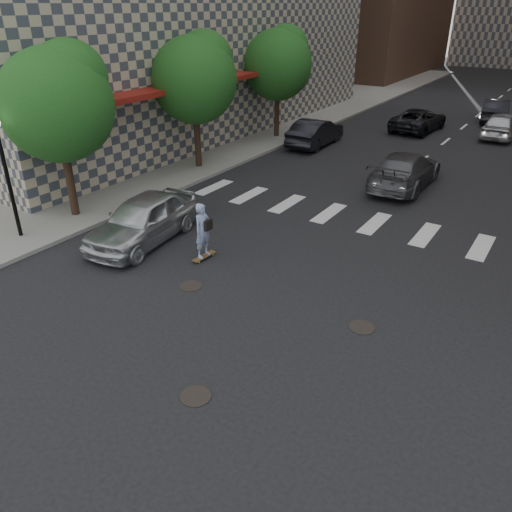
{
  "coord_description": "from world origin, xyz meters",
  "views": [
    {
      "loc": [
        6.92,
        -8.89,
        7.82
      ],
      "look_at": [
        -0.03,
        1.89,
        1.3
      ],
      "focal_mm": 35.0,
      "sensor_mm": 36.0,
      "label": 1
    }
  ],
  "objects_px": {
    "tree_a": "(60,99)",
    "traffic_car_b": "(405,170)",
    "traffic_car_e": "(496,110)",
    "tree_b": "(197,76)",
    "traffic_car_d": "(501,125)",
    "lamppost": "(4,162)",
    "traffic_car_c": "(419,120)",
    "silver_sedan": "(143,219)",
    "traffic_car_a": "(315,132)",
    "skateboarder": "(203,231)",
    "tree_c": "(280,61)"
  },
  "relations": [
    {
      "from": "tree_a",
      "to": "traffic_car_b",
      "type": "distance_m",
      "value": 15.22
    },
    {
      "from": "traffic_car_e",
      "to": "tree_a",
      "type": "bearing_deg",
      "value": 63.03
    },
    {
      "from": "traffic_car_e",
      "to": "tree_b",
      "type": "bearing_deg",
      "value": 56.13
    },
    {
      "from": "tree_b",
      "to": "traffic_car_d",
      "type": "xyz_separation_m",
      "value": [
        12.09,
        15.75,
        -3.83
      ]
    },
    {
      "from": "lamppost",
      "to": "traffic_car_c",
      "type": "relative_size",
      "value": 0.81
    },
    {
      "from": "silver_sedan",
      "to": "traffic_car_a",
      "type": "height_order",
      "value": "silver_sedan"
    },
    {
      "from": "skateboarder",
      "to": "traffic_car_d",
      "type": "relative_size",
      "value": 0.42
    },
    {
      "from": "tree_a",
      "to": "traffic_car_c",
      "type": "relative_size",
      "value": 1.25
    },
    {
      "from": "silver_sedan",
      "to": "traffic_car_e",
      "type": "distance_m",
      "value": 29.95
    },
    {
      "from": "lamppost",
      "to": "traffic_car_e",
      "type": "height_order",
      "value": "lamppost"
    },
    {
      "from": "tree_a",
      "to": "traffic_car_d",
      "type": "height_order",
      "value": "tree_a"
    },
    {
      "from": "silver_sedan",
      "to": "traffic_car_b",
      "type": "relative_size",
      "value": 0.9
    },
    {
      "from": "traffic_car_e",
      "to": "traffic_car_a",
      "type": "bearing_deg",
      "value": 53.11
    },
    {
      "from": "tree_a",
      "to": "traffic_car_a",
      "type": "xyz_separation_m",
      "value": [
        2.95,
        15.43,
        -3.84
      ]
    },
    {
      "from": "tree_a",
      "to": "traffic_car_a",
      "type": "bearing_deg",
      "value": 79.16
    },
    {
      "from": "tree_b",
      "to": "traffic_car_c",
      "type": "bearing_deg",
      "value": 64.68
    },
    {
      "from": "tree_a",
      "to": "skateboarder",
      "type": "distance_m",
      "value": 7.57
    },
    {
      "from": "skateboarder",
      "to": "traffic_car_a",
      "type": "xyz_separation_m",
      "value": [
        -3.71,
        15.66,
        -0.24
      ]
    },
    {
      "from": "silver_sedan",
      "to": "traffic_car_c",
      "type": "xyz_separation_m",
      "value": [
        3.08,
        23.14,
        -0.12
      ]
    },
    {
      "from": "traffic_car_a",
      "to": "traffic_car_e",
      "type": "xyz_separation_m",
      "value": [
        7.95,
        13.43,
        -0.0
      ]
    },
    {
      "from": "silver_sedan",
      "to": "traffic_car_d",
      "type": "bearing_deg",
      "value": 64.59
    },
    {
      "from": "traffic_car_c",
      "to": "traffic_car_d",
      "type": "xyz_separation_m",
      "value": [
        5.06,
        0.89,
        0.08
      ]
    },
    {
      "from": "lamppost",
      "to": "silver_sedan",
      "type": "relative_size",
      "value": 0.85
    },
    {
      "from": "tree_c",
      "to": "traffic_car_a",
      "type": "bearing_deg",
      "value": -10.94
    },
    {
      "from": "skateboarder",
      "to": "silver_sedan",
      "type": "height_order",
      "value": "skateboarder"
    },
    {
      "from": "tree_c",
      "to": "skateboarder",
      "type": "xyz_separation_m",
      "value": [
        6.66,
        -16.23,
        -3.6
      ]
    },
    {
      "from": "traffic_car_c",
      "to": "traffic_car_d",
      "type": "height_order",
      "value": "traffic_car_d"
    },
    {
      "from": "lamppost",
      "to": "silver_sedan",
      "type": "bearing_deg",
      "value": 30.58
    },
    {
      "from": "tree_c",
      "to": "traffic_car_e",
      "type": "distance_m",
      "value": 17.29
    },
    {
      "from": "skateboarder",
      "to": "traffic_car_b",
      "type": "xyz_separation_m",
      "value": [
        3.29,
        11.09,
        -0.24
      ]
    },
    {
      "from": "tree_c",
      "to": "traffic_car_b",
      "type": "height_order",
      "value": "tree_c"
    },
    {
      "from": "skateboarder",
      "to": "traffic_car_e",
      "type": "height_order",
      "value": "skateboarder"
    },
    {
      "from": "traffic_car_c",
      "to": "traffic_car_e",
      "type": "xyz_separation_m",
      "value": [
        3.87,
        6.0,
        0.07
      ]
    },
    {
      "from": "traffic_car_b",
      "to": "traffic_car_e",
      "type": "relative_size",
      "value": 1.15
    },
    {
      "from": "lamppost",
      "to": "traffic_car_d",
      "type": "xyz_separation_m",
      "value": [
        12.14,
        26.39,
        -2.12
      ]
    },
    {
      "from": "tree_b",
      "to": "traffic_car_e",
      "type": "bearing_deg",
      "value": 62.41
    },
    {
      "from": "lamppost",
      "to": "traffic_car_e",
      "type": "xyz_separation_m",
      "value": [
        10.95,
        31.5,
        -2.13
      ]
    },
    {
      "from": "tree_a",
      "to": "traffic_car_c",
      "type": "xyz_separation_m",
      "value": [
        7.03,
        22.86,
        -3.91
      ]
    },
    {
      "from": "traffic_car_c",
      "to": "traffic_car_a",
      "type": "bearing_deg",
      "value": 66.18
    },
    {
      "from": "lamppost",
      "to": "tree_b",
      "type": "xyz_separation_m",
      "value": [
        0.05,
        10.64,
        1.71
      ]
    },
    {
      "from": "skateboarder",
      "to": "traffic_car_e",
      "type": "distance_m",
      "value": 29.4
    },
    {
      "from": "tree_b",
      "to": "traffic_car_a",
      "type": "bearing_deg",
      "value": 68.31
    },
    {
      "from": "tree_b",
      "to": "silver_sedan",
      "type": "xyz_separation_m",
      "value": [
        3.95,
        -8.27,
        -3.79
      ]
    },
    {
      "from": "tree_b",
      "to": "tree_c",
      "type": "height_order",
      "value": "same"
    },
    {
      "from": "tree_b",
      "to": "traffic_car_b",
      "type": "relative_size",
      "value": 1.18
    },
    {
      "from": "tree_b",
      "to": "traffic_car_c",
      "type": "xyz_separation_m",
      "value": [
        7.03,
        14.86,
        -3.91
      ]
    },
    {
      "from": "skateboarder",
      "to": "traffic_car_c",
      "type": "height_order",
      "value": "skateboarder"
    },
    {
      "from": "traffic_car_a",
      "to": "traffic_car_c",
      "type": "distance_m",
      "value": 8.48
    },
    {
      "from": "tree_a",
      "to": "traffic_car_d",
      "type": "xyz_separation_m",
      "value": [
        12.09,
        23.75,
        -3.83
      ]
    },
    {
      "from": "traffic_car_a",
      "to": "tree_c",
      "type": "bearing_deg",
      "value": -12.77
    }
  ]
}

